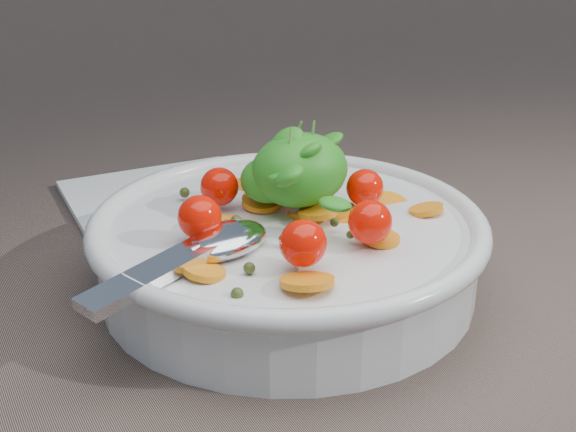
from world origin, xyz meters
TOP-DOWN VIEW (x-y plane):
  - ground at (0.00, 0.00)m, footprint 6.00×6.00m
  - bowl at (0.00, 0.00)m, footprint 0.32×0.30m
  - napkin at (-0.02, 0.22)m, footprint 0.19×0.17m

SIDE VIEW (x-z plane):
  - ground at x=0.00m, z-range 0.00..0.00m
  - napkin at x=-0.02m, z-range 0.00..0.01m
  - bowl at x=0.00m, z-range -0.03..0.10m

